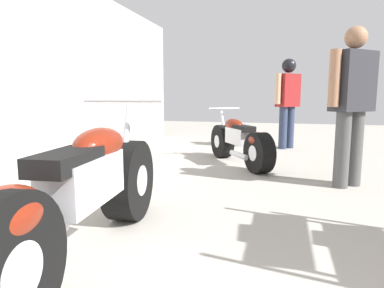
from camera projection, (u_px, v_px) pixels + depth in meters
ground_plane at (251, 191)px, 3.71m from camera, size 19.09×19.09×0.00m
garage_partition_left at (41, 72)px, 4.20m from camera, size 0.08×8.75×2.65m
motorcycle_maroon_cruiser at (81, 198)px, 2.06m from camera, size 0.65×2.20×1.02m
motorcycle_black_naked at (240, 142)px, 5.09m from camera, size 1.15×1.62×0.84m
mechanic_in_blue at (352, 98)px, 3.78m from camera, size 0.61×0.56×1.79m
mechanic_with_helmet at (288, 95)px, 6.58m from camera, size 0.53×0.58×1.74m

